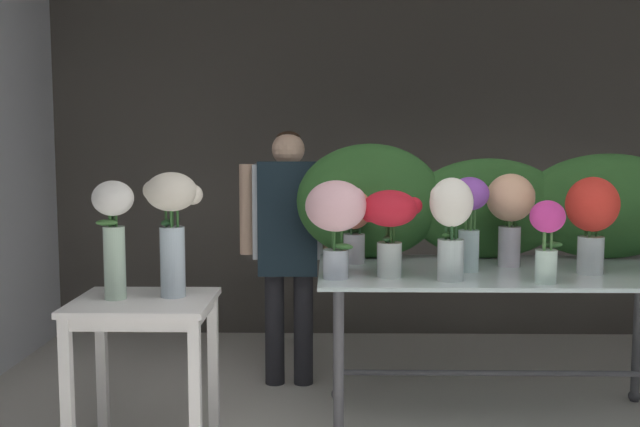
% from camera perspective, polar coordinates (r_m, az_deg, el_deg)
% --- Properties ---
extents(ground_plane, '(7.82, 7.82, 0.00)m').
position_cam_1_polar(ground_plane, '(4.11, 7.39, -15.79)').
color(ground_plane, beige).
extents(wall_back, '(5.29, 0.12, 2.86)m').
position_cam_1_polar(wall_back, '(5.59, 5.53, 4.98)').
color(wall_back, '#4C4742').
rests_on(wall_back, ground).
extents(display_table_glass, '(1.93, 0.96, 0.85)m').
position_cam_1_polar(display_table_glass, '(3.87, 14.43, -6.11)').
color(display_table_glass, silver).
rests_on(display_table_glass, ground).
extents(side_table_white, '(0.65, 0.57, 0.77)m').
position_cam_1_polar(side_table_white, '(3.53, -13.84, -8.44)').
color(side_table_white, white).
rests_on(side_table_white, ground).
extents(florist, '(0.60, 0.24, 1.57)m').
position_cam_1_polar(florist, '(4.37, -2.52, -1.36)').
color(florist, '#232328').
rests_on(florist, ground).
extents(foliage_backdrop, '(2.25, 0.30, 0.65)m').
position_cam_1_polar(foliage_backdrop, '(4.15, 12.76, 0.68)').
color(foliage_backdrop, '#2D6028').
rests_on(foliage_backdrop, display_table_glass).
extents(vase_ivory_roses, '(0.21, 0.21, 0.49)m').
position_cam_1_polar(vase_ivory_roses, '(3.45, 10.33, -0.45)').
color(vase_ivory_roses, silver).
rests_on(vase_ivory_roses, display_table_glass).
extents(vase_blush_ranunculus, '(0.30, 0.30, 0.48)m').
position_cam_1_polar(vase_blush_ranunculus, '(3.45, 1.33, 0.07)').
color(vase_blush_ranunculus, silver).
rests_on(vase_blush_ranunculus, display_table_glass).
extents(vase_peach_lilies, '(0.26, 0.25, 0.49)m').
position_cam_1_polar(vase_peach_lilies, '(3.91, 14.92, 0.48)').
color(vase_peach_lilies, silver).
rests_on(vase_peach_lilies, display_table_glass).
extents(vase_scarlet_hydrangea, '(0.26, 0.26, 0.49)m').
position_cam_1_polar(vase_scarlet_hydrangea, '(3.82, 20.80, -0.06)').
color(vase_scarlet_hydrangea, silver).
rests_on(vase_scarlet_hydrangea, display_table_glass).
extents(vase_crimson_snapdragons, '(0.29, 0.27, 0.43)m').
position_cam_1_polar(vase_crimson_snapdragons, '(3.50, 5.59, -0.46)').
color(vase_crimson_snapdragons, silver).
rests_on(vase_crimson_snapdragons, display_table_glass).
extents(vase_magenta_freesia, '(0.17, 0.16, 0.39)m').
position_cam_1_polar(vase_magenta_freesia, '(3.51, 17.64, -1.63)').
color(vase_magenta_freesia, silver).
rests_on(vase_magenta_freesia, display_table_glass).
extents(vase_coral_dahlias, '(0.19, 0.19, 0.40)m').
position_cam_1_polar(vase_coral_dahlias, '(3.89, 2.74, -0.64)').
color(vase_coral_dahlias, silver).
rests_on(vase_coral_dahlias, display_table_glass).
extents(vase_violet_stock, '(0.22, 0.20, 0.48)m').
position_cam_1_polar(vase_violet_stock, '(3.72, 11.78, 0.10)').
color(vase_violet_stock, silver).
rests_on(vase_violet_stock, display_table_glass).
extents(vase_white_roses_tall, '(0.19, 0.19, 0.56)m').
position_cam_1_polar(vase_white_roses_tall, '(3.48, -16.10, -1.24)').
color(vase_white_roses_tall, silver).
rests_on(vase_white_roses_tall, side_table_white).
extents(vase_cream_lisianthus_tall, '(0.28, 0.24, 0.60)m').
position_cam_1_polar(vase_cream_lisianthus_tall, '(3.46, -11.71, -0.31)').
color(vase_cream_lisianthus_tall, silver).
rests_on(vase_cream_lisianthus_tall, side_table_white).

